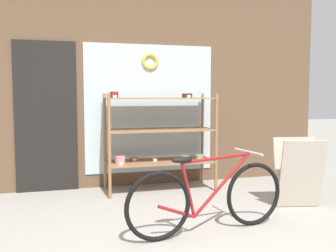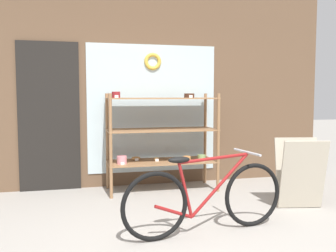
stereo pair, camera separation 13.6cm
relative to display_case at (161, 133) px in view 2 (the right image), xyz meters
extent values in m
cube|color=brown|center=(-0.24, 0.44, 0.96)|extent=(5.94, 0.08, 3.56)
cube|color=silver|center=(-0.04, 0.39, 0.33)|extent=(1.94, 0.02, 1.90)
cube|color=black|center=(-1.53, 0.39, 0.23)|extent=(0.84, 0.03, 2.10)
torus|color=gold|center=(-0.04, 0.38, 1.03)|extent=(0.26, 0.06, 0.26)
cylinder|color=#8E6642|center=(-0.73, -0.27, -0.13)|extent=(0.04, 0.04, 1.38)
cylinder|color=#8E6642|center=(0.76, -0.27, -0.13)|extent=(0.04, 0.04, 1.38)
cylinder|color=#8E6642|center=(-0.73, 0.28, -0.13)|extent=(0.04, 0.04, 1.38)
cylinder|color=#8E6642|center=(0.76, 0.28, -0.13)|extent=(0.04, 0.04, 1.38)
cube|color=#8E6642|center=(0.01, 0.01, -0.41)|extent=(1.53, 0.59, 0.02)
cube|color=#8E6642|center=(0.01, 0.01, 0.04)|extent=(1.53, 0.59, 0.02)
cube|color=#8E6642|center=(0.01, 0.01, 0.49)|extent=(1.53, 0.59, 0.02)
cylinder|color=#7A995B|center=(0.56, -0.11, -0.36)|extent=(0.11, 0.11, 0.08)
cube|color=white|center=(0.56, -0.18, -0.38)|extent=(0.05, 0.00, 0.04)
cylinder|color=maroon|center=(-0.63, -0.02, 0.54)|extent=(0.11, 0.11, 0.08)
cube|color=white|center=(-0.63, -0.09, 0.51)|extent=(0.05, 0.00, 0.04)
ellipsoid|color=tan|center=(-0.07, 0.02, -0.37)|extent=(0.07, 0.06, 0.05)
cube|color=white|center=(-0.07, -0.03, -0.38)|extent=(0.05, 0.00, 0.04)
torus|color=#B27A42|center=(-0.34, 0.16, -0.38)|extent=(0.13, 0.13, 0.04)
cube|color=white|center=(-0.34, 0.09, -0.38)|extent=(0.05, 0.00, 0.04)
cylinder|color=pink|center=(-0.57, -0.09, -0.35)|extent=(0.13, 0.13, 0.11)
cube|color=white|center=(-0.57, -0.17, -0.38)|extent=(0.05, 0.00, 0.04)
cylinder|color=#C67F42|center=(0.33, -0.18, -0.36)|extent=(0.10, 0.10, 0.08)
cube|color=white|center=(0.33, -0.24, -0.38)|extent=(0.05, 0.00, 0.04)
cylinder|color=#422619|center=(0.40, -0.03, 0.53)|extent=(0.14, 0.14, 0.06)
cube|color=white|center=(0.40, -0.11, 0.51)|extent=(0.05, 0.00, 0.04)
torus|color=black|center=(-0.47, -1.81, -0.49)|extent=(0.66, 0.14, 0.66)
torus|color=black|center=(0.59, -1.66, -0.49)|extent=(0.66, 0.14, 0.66)
cylinder|color=maroon|center=(0.20, -1.72, -0.35)|extent=(0.64, 0.12, 0.60)
cylinder|color=maroon|center=(0.14, -1.73, -0.08)|extent=(0.75, 0.14, 0.07)
cylinder|color=maroon|center=(-0.17, -1.77, -0.37)|extent=(0.17, 0.05, 0.54)
cylinder|color=maroon|center=(-0.29, -1.79, -0.57)|extent=(0.39, 0.09, 0.18)
ellipsoid|color=black|center=(-0.23, -1.78, -0.07)|extent=(0.23, 0.12, 0.06)
cylinder|color=#B2B2B7|center=(0.51, -1.68, -0.04)|extent=(0.09, 0.46, 0.02)
cube|color=#B2A893|center=(1.41, -1.31, -0.40)|extent=(0.56, 0.30, 0.83)
cube|color=#B2A893|center=(1.44, -1.14, -0.40)|extent=(0.56, 0.30, 0.83)
camera|label=1|loc=(-1.30, -5.09, 0.53)|focal=40.00mm
camera|label=2|loc=(-1.17, -5.12, 0.53)|focal=40.00mm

